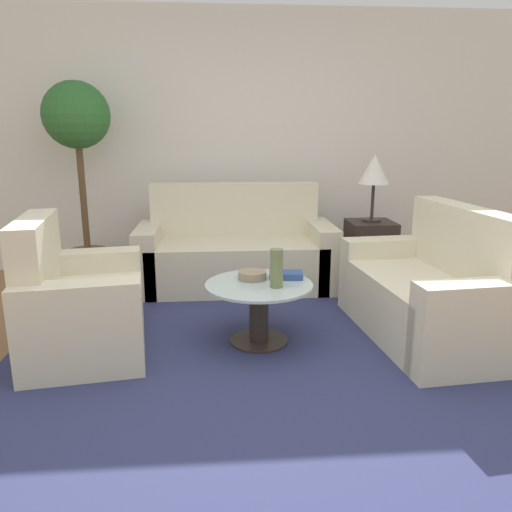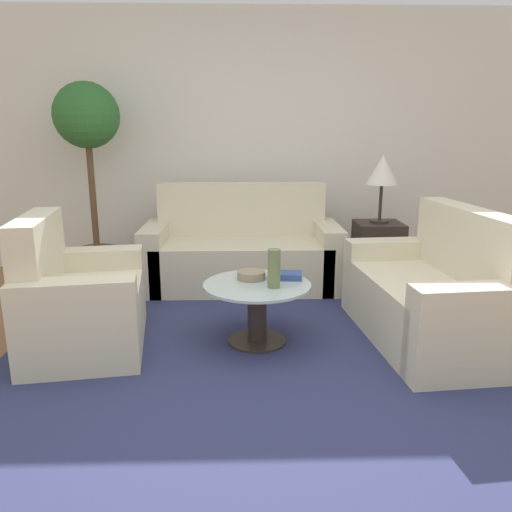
# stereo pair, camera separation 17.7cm
# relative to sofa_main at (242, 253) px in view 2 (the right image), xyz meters

# --- Properties ---
(ground_plane) EXTENTS (14.00, 14.00, 0.00)m
(ground_plane) POSITION_rel_sofa_main_xyz_m (0.15, -2.09, -0.30)
(ground_plane) COLOR #8E603D
(wall_back) EXTENTS (10.00, 0.06, 2.60)m
(wall_back) POSITION_rel_sofa_main_xyz_m (0.15, 0.73, 1.00)
(wall_back) COLOR white
(wall_back) RESTS_ON ground_plane
(rug) EXTENTS (3.31, 3.53, 0.01)m
(rug) POSITION_rel_sofa_main_xyz_m (0.10, -1.35, -0.29)
(rug) COLOR navy
(rug) RESTS_ON ground_plane
(sofa_main) EXTENTS (1.79, 0.78, 0.93)m
(sofa_main) POSITION_rel_sofa_main_xyz_m (0.00, 0.00, 0.00)
(sofa_main) COLOR beige
(sofa_main) RESTS_ON ground_plane
(armchair) EXTENTS (0.85, 1.09, 0.90)m
(armchair) POSITION_rel_sofa_main_xyz_m (-1.10, -1.38, -0.00)
(armchair) COLOR beige
(armchair) RESTS_ON ground_plane
(loveseat) EXTENTS (0.87, 1.47, 0.92)m
(loveseat) POSITION_rel_sofa_main_xyz_m (1.33, -1.32, -0.00)
(loveseat) COLOR beige
(loveseat) RESTS_ON ground_plane
(coffee_table) EXTENTS (0.73, 0.73, 0.42)m
(coffee_table) POSITION_rel_sofa_main_xyz_m (0.10, -1.35, -0.03)
(coffee_table) COLOR #332823
(coffee_table) RESTS_ON ground_plane
(side_table) EXTENTS (0.42, 0.42, 0.58)m
(side_table) POSITION_rel_sofa_main_xyz_m (1.28, 0.02, -0.01)
(side_table) COLOR #332823
(side_table) RESTS_ON ground_plane
(table_lamp) EXTENTS (0.29, 0.29, 0.62)m
(table_lamp) POSITION_rel_sofa_main_xyz_m (1.28, 0.02, 0.75)
(table_lamp) COLOR #332823
(table_lamp) RESTS_ON side_table
(potted_plant) EXTENTS (0.60, 0.60, 1.85)m
(potted_plant) POSITION_rel_sofa_main_xyz_m (-1.41, 0.23, 1.02)
(potted_plant) COLOR brown
(potted_plant) RESTS_ON ground_plane
(vase) EXTENTS (0.08, 0.08, 0.26)m
(vase) POSITION_rel_sofa_main_xyz_m (0.21, -1.43, 0.25)
(vase) COLOR #6B7A4C
(vase) RESTS_ON coffee_table
(bowl) EXTENTS (0.19, 0.19, 0.06)m
(bowl) POSITION_rel_sofa_main_xyz_m (0.06, -1.24, 0.15)
(bowl) COLOR gray
(bowl) RESTS_ON coffee_table
(book_stack) EXTENTS (0.24, 0.16, 0.04)m
(book_stack) POSITION_rel_sofa_main_xyz_m (0.30, -1.23, 0.15)
(book_stack) COLOR #334C8C
(book_stack) RESTS_ON coffee_table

